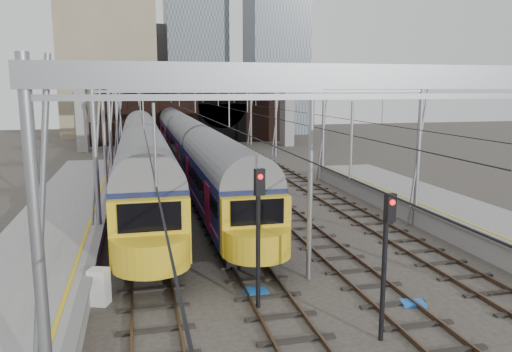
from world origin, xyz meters
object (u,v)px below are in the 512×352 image
object	(u,v)px
signal_near_centre	(386,248)
relay_cabinet	(99,287)
signal_near_left	(259,221)
train_main	(181,137)
train_second	(143,158)

from	to	relation	value
signal_near_centre	relay_cabinet	xyz separation A→B (m)	(-8.27, 4.59, -2.22)
signal_near_left	relay_cabinet	xyz separation A→B (m)	(-5.26, 1.57, -2.40)
signal_near_centre	relay_cabinet	world-z (taller)	signal_near_centre
signal_near_left	train_main	bearing A→B (deg)	73.29
signal_near_left	signal_near_centre	size ratio (longest dim) A/B	1.08
relay_cabinet	train_main	bearing A→B (deg)	101.82
train_second	relay_cabinet	distance (m)	18.13
train_main	signal_near_centre	xyz separation A→B (m)	(2.47, -37.81, 0.37)
train_second	signal_near_left	distance (m)	19.81
train_second	signal_near_left	size ratio (longest dim) A/B	7.23
train_main	signal_near_left	size ratio (longest dim) A/B	13.45
train_main	signal_near_centre	size ratio (longest dim) A/B	14.46
train_second	relay_cabinet	bearing A→B (deg)	-95.73
signal_near_left	signal_near_centre	bearing A→B (deg)	-60.91
train_main	train_second	bearing A→B (deg)	-104.66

